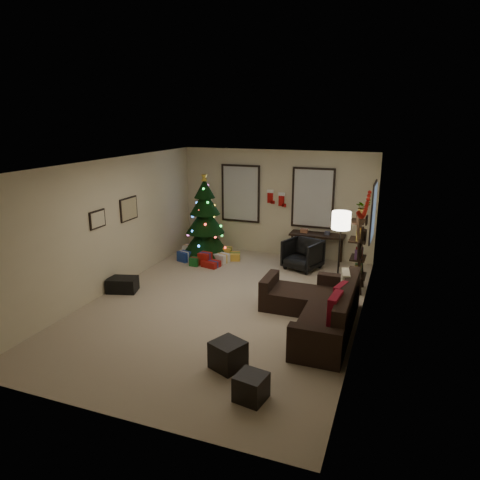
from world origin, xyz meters
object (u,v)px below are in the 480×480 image
desk (317,237)px  bookshelf (359,253)px  christmas_tree (205,222)px  sofa (320,310)px  desk_chair (303,254)px

desk → bookshelf: bookshelf is taller
desk → bookshelf: (1.15, -1.58, 0.20)m
bookshelf → christmas_tree: bearing=165.8°
sofa → desk: (-0.72, 3.40, 0.36)m
sofa → bookshelf: bookshelf is taller
sofa → desk_chair: 2.90m
christmas_tree → desk: (2.74, 0.60, -0.28)m
desk → sofa: bearing=-78.1°
desk → bookshelf: bearing=-54.0°
sofa → desk: sofa is taller
christmas_tree → sofa: bearing=-38.9°
desk → desk_chair: bearing=-107.7°
christmas_tree → desk_chair: (2.53, -0.05, -0.55)m
christmas_tree → bookshelf: size_ratio=1.29×
desk → desk_chair: size_ratio=1.84×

